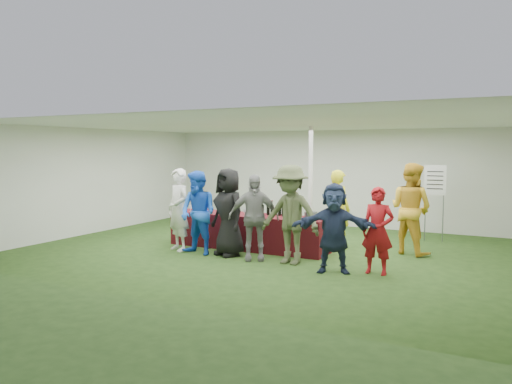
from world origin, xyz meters
The scene contains 18 objects.
ground centered at (0.00, 0.00, 0.00)m, with size 60.00×60.00×0.00m, color #284719.
tent centered at (0.50, 1.20, 1.35)m, with size 10.00×10.00×10.00m.
serving_table centered at (-0.48, -0.02, 0.38)m, with size 3.60×0.80×0.75m, color #530D15.
wine_bottles centered at (0.13, 0.12, 0.87)m, with size 0.69×0.14×0.32m.
wine_glasses centered at (-0.86, -0.26, 0.86)m, with size 2.76×0.11×0.16m.
water_bottle centered at (-0.46, 0.06, 0.85)m, with size 0.07×0.07×0.23m.
bar_towel centered at (1.10, 0.03, 0.77)m, with size 0.25×0.18×0.03m, color white.
dump_bucket centered at (1.08, -0.24, 0.84)m, with size 0.26×0.26×0.18m, color slate.
wine_list_sign centered at (3.01, 2.73, 1.32)m, with size 0.50×0.03×1.80m.
staff_pourer centered at (1.26, 0.93, 0.86)m, with size 0.63×0.41×1.73m, color yellow.
staff_back centered at (2.78, 1.04, 0.95)m, with size 0.92×0.72×1.89m, color gold.
customer_0 centered at (-1.69, -0.90, 0.88)m, with size 0.64×0.42×1.76m, color silver.
customer_1 centered at (-1.08, -1.05, 0.87)m, with size 0.84×0.66×1.73m, color blue.
customer_2 centered at (-0.48, -0.84, 0.89)m, with size 0.87×0.57×1.79m, color black.
customer_3 centered at (0.17, -0.97, 0.84)m, with size 0.99×0.41×1.69m, color gray.
customer_4 centered at (0.94, -0.95, 0.94)m, with size 1.22×0.70×1.88m, color #454E2E.
customer_5 centered at (1.88, -1.19, 0.79)m, with size 1.47×0.47×1.59m, color #1E2A47.
customer_6 centered at (2.59, -0.94, 0.76)m, with size 0.56×0.37×1.53m, color maroon.
Camera 1 is at (4.69, -9.51, 2.19)m, focal length 35.00 mm.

